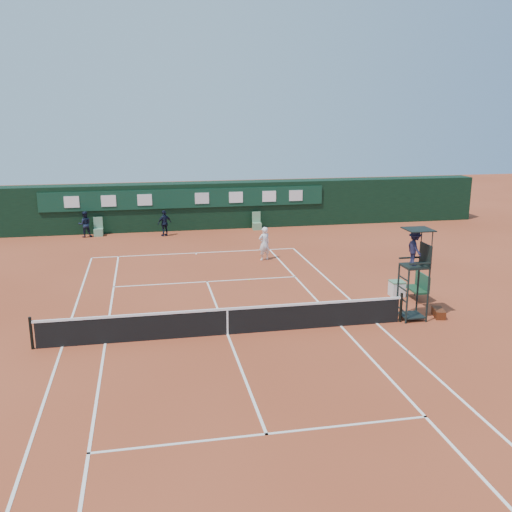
{
  "coord_description": "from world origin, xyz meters",
  "views": [
    {
      "loc": [
        -2.59,
        -18.28,
        7.51
      ],
      "look_at": [
        2.19,
        6.0,
        1.2
      ],
      "focal_mm": 40.0,
      "sensor_mm": 36.0,
      "label": 1
    }
  ],
  "objects": [
    {
      "name": "linesman_chair_left",
      "position": [
        -5.5,
        17.48,
        0.32
      ],
      "size": [
        0.55,
        0.5,
        1.15
      ],
      "color": "#5F926E",
      "rests_on": "ground"
    },
    {
      "name": "ground",
      "position": [
        0.0,
        0.0,
        0.0
      ],
      "size": [
        90.0,
        90.0,
        0.0
      ],
      "primitive_type": "plane",
      "color": "#A84627",
      "rests_on": "ground"
    },
    {
      "name": "umpire_chair",
      "position": [
        6.91,
        0.2,
        2.46
      ],
      "size": [
        0.96,
        0.95,
        3.42
      ],
      "color": "black",
      "rests_on": "ground"
    },
    {
      "name": "ball_kid_right",
      "position": [
        -1.46,
        16.66,
        0.8
      ],
      "size": [
        1.01,
        0.78,
        1.6
      ],
      "primitive_type": "imported",
      "rotation": [
        0.0,
        0.0,
        3.63
      ],
      "color": "black",
      "rests_on": "ground"
    },
    {
      "name": "cooler",
      "position": [
        7.57,
        2.86,
        0.33
      ],
      "size": [
        0.57,
        0.57,
        0.65
      ],
      "color": "silver",
      "rests_on": "ground"
    },
    {
      "name": "linesman_chair_right",
      "position": [
        4.5,
        17.48,
        0.32
      ],
      "size": [
        0.55,
        0.5,
        1.15
      ],
      "color": "#609366",
      "rests_on": "ground"
    },
    {
      "name": "player",
      "position": [
        3.35,
        9.74,
        0.87
      ],
      "size": [
        0.74,
        0.62,
        1.74
      ],
      "primitive_type": "imported",
      "rotation": [
        0.0,
        0.0,
        3.51
      ],
      "color": "white",
      "rests_on": "ground"
    },
    {
      "name": "court_lines",
      "position": [
        0.0,
        0.0,
        0.01
      ],
      "size": [
        11.05,
        23.85,
        0.01
      ],
      "color": "white",
      "rests_on": "ground"
    },
    {
      "name": "tennis_ball",
      "position": [
        1.91,
        6.21,
        0.03
      ],
      "size": [
        0.06,
        0.06,
        0.06
      ],
      "primitive_type": "sphere",
      "color": "#CEE134",
      "rests_on": "ground"
    },
    {
      "name": "player_bench",
      "position": [
        8.22,
        2.22,
        0.6
      ],
      "size": [
        0.55,
        1.2,
        1.1
      ],
      "color": "#173A22",
      "rests_on": "ground"
    },
    {
      "name": "tennis_bag",
      "position": [
        8.05,
        0.23,
        0.15
      ],
      "size": [
        0.54,
        0.87,
        0.3
      ],
      "primitive_type": "cube",
      "rotation": [
        0.0,
        0.0,
        -0.24
      ],
      "color": "black",
      "rests_on": "ground"
    },
    {
      "name": "tennis_net",
      "position": [
        0.0,
        0.0,
        0.51
      ],
      "size": [
        12.9,
        0.1,
        1.1
      ],
      "color": "black",
      "rests_on": "ground"
    },
    {
      "name": "ball_kid_left",
      "position": [
        -6.26,
        17.26,
        0.8
      ],
      "size": [
        0.86,
        0.72,
        1.59
      ],
      "primitive_type": "imported",
      "rotation": [
        0.0,
        0.0,
        3.3
      ],
      "color": "black",
      "rests_on": "ground"
    },
    {
      "name": "back_wall",
      "position": [
        0.0,
        18.74,
        1.51
      ],
      "size": [
        40.0,
        1.65,
        3.0
      ],
      "color": "black",
      "rests_on": "ground"
    }
  ]
}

